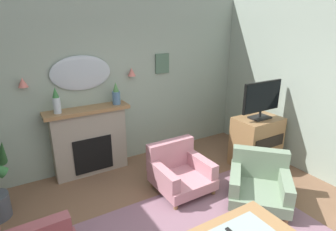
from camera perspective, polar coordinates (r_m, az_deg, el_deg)
wall_back at (r=4.92m, az=-11.24°, el=6.55°), size 6.23×0.10×2.93m
fireplace at (r=4.84m, az=-15.85°, el=-5.21°), size 1.36×0.36×1.16m
mantel_vase_centre at (r=4.48m, az=-22.18°, el=2.78°), size 0.11×0.11×0.41m
mantel_vase_left at (r=4.71m, az=-10.72°, el=4.24°), size 0.14×0.14×0.38m
wall_mirror at (r=4.65m, az=-17.59°, el=8.39°), size 0.96×0.06×0.56m
wall_sconce_left at (r=4.49m, az=-27.95°, el=6.07°), size 0.14×0.14×0.14m
wall_sconce_right at (r=4.87m, az=-7.57°, el=8.95°), size 0.14×0.14×0.14m
framed_picture at (r=5.20m, az=-1.20°, el=10.74°), size 0.28×0.03×0.36m
armchair_near_fireplace at (r=4.27m, az=18.40°, el=-12.94°), size 1.15×1.15×0.71m
armchair_beside_couch at (r=4.35m, az=2.27°, el=-11.26°), size 0.83×0.83×0.71m
tv_cabinet at (r=5.19m, az=17.83°, el=-5.17°), size 0.80×0.57×0.90m
tv_flatscreen at (r=4.92m, az=18.93°, el=3.25°), size 0.84×0.24×0.65m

